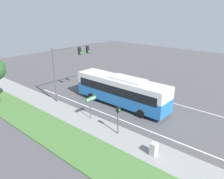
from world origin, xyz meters
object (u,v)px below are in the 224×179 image
pedestrian_signal (118,116)px  utility_cabinet (154,149)px  street_sign (91,103)px  signal_gantry (70,60)px  bus (121,90)px

pedestrian_signal → utility_cabinet: 4.10m
pedestrian_signal → utility_cabinet: (-0.56, -3.88, -1.21)m
utility_cabinet → street_sign: bearing=82.1°
signal_gantry → street_sign: size_ratio=2.96×
pedestrian_signal → utility_cabinet: size_ratio=2.67×
pedestrian_signal → street_sign: (0.50, 3.81, -0.06)m
street_sign → utility_cabinet: bearing=-97.9°
signal_gantry → pedestrian_signal: signal_gantry is taller
signal_gantry → street_sign: (-2.63, -6.12, -2.88)m
street_sign → utility_cabinet: size_ratio=2.51×
signal_gantry → pedestrian_signal: bearing=-107.5°
bus → utility_cabinet: (-5.74, -7.64, -1.24)m
bus → signal_gantry: bearing=108.4°
utility_cabinet → signal_gantry: bearing=75.0°
bus → signal_gantry: 7.06m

